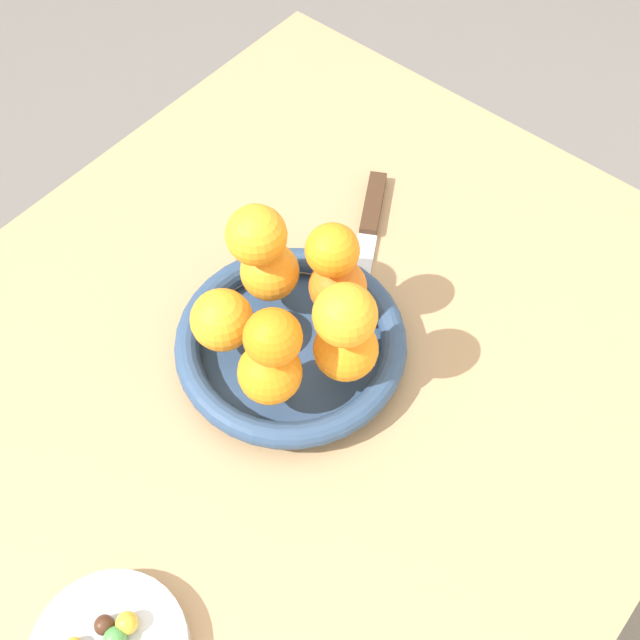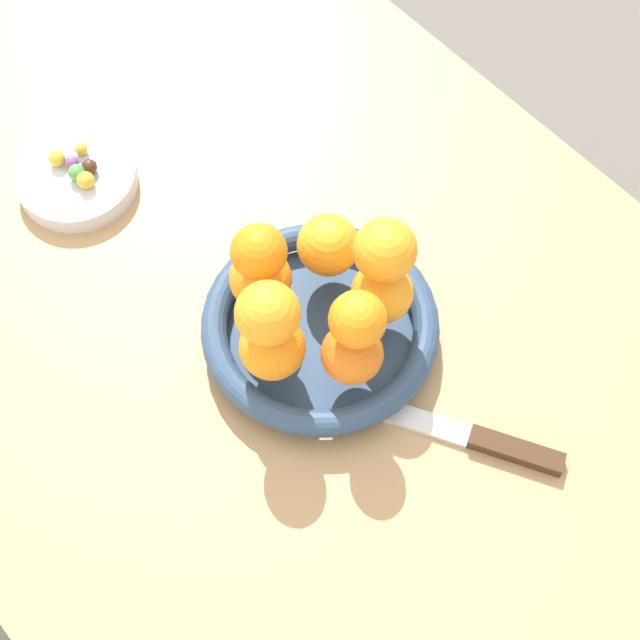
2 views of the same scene
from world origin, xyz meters
TOP-DOWN VIEW (x-y plane):
  - ground_plane at (0.00, 0.00)m, footprint 6.00×6.00m
  - dining_table at (0.00, 0.00)m, footprint 1.10×0.76m
  - fruit_bowl at (-0.11, -0.01)m, footprint 0.23×0.23m
  - candy_dish at (0.20, 0.06)m, footprint 0.13×0.13m
  - orange_0 at (-0.17, 0.00)m, footprint 0.06×0.06m
  - orange_1 at (-0.14, -0.06)m, footprint 0.06×0.06m
  - orange_2 at (-0.07, -0.06)m, footprint 0.06×0.06m
  - orange_3 at (-0.06, 0.01)m, footprint 0.06×0.06m
  - orange_4 at (-0.12, 0.05)m, footprint 0.06×0.06m
  - orange_5 at (-0.12, 0.05)m, footprint 0.06×0.06m
  - orange_6 at (-0.06, 0.02)m, footprint 0.05×0.05m
  - orange_7 at (-0.13, -0.07)m, footprint 0.06×0.06m
  - orange_8 at (-0.17, -0.01)m, footprint 0.05×0.05m
  - candy_ball_0 at (0.21, 0.06)m, footprint 0.01×0.01m
  - candy_ball_1 at (0.19, 0.05)m, footprint 0.02×0.02m
  - candy_ball_2 at (0.18, 0.06)m, footprint 0.02×0.02m
  - candy_ball_3 at (0.22, 0.04)m, footprint 0.01×0.01m
  - candy_ball_4 at (0.19, 0.07)m, footprint 0.02×0.02m
  - candy_ball_5 at (0.22, 0.07)m, footprint 0.02×0.02m
  - knife at (-0.27, -0.04)m, footprint 0.24×0.15m

SIDE VIEW (x-z plane):
  - ground_plane at x=0.00m, z-range 0.00..0.00m
  - dining_table at x=0.00m, z-range 0.28..1.02m
  - knife at x=-0.27m, z-range 0.74..0.75m
  - candy_dish at x=0.20m, z-range 0.74..0.76m
  - fruit_bowl at x=-0.11m, z-range 0.74..0.78m
  - candy_ball_3 at x=0.22m, z-range 0.76..0.78m
  - candy_ball_0 at x=0.21m, z-range 0.76..0.78m
  - candy_ball_1 at x=0.19m, z-range 0.76..0.78m
  - candy_ball_5 at x=0.22m, z-range 0.76..0.78m
  - candy_ball_4 at x=0.19m, z-range 0.76..0.78m
  - candy_ball_2 at x=0.18m, z-range 0.76..0.78m
  - orange_0 at x=-0.17m, z-range 0.78..0.84m
  - orange_1 at x=-0.14m, z-range 0.78..0.84m
  - orange_3 at x=-0.06m, z-range 0.78..0.84m
  - orange_2 at x=-0.07m, z-range 0.78..0.84m
  - orange_4 at x=-0.12m, z-range 0.78..0.84m
  - orange_8 at x=-0.17m, z-range 0.84..0.89m
  - orange_6 at x=-0.06m, z-range 0.84..0.89m
  - orange_7 at x=-0.13m, z-range 0.84..0.90m
  - orange_5 at x=-0.12m, z-range 0.84..0.90m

